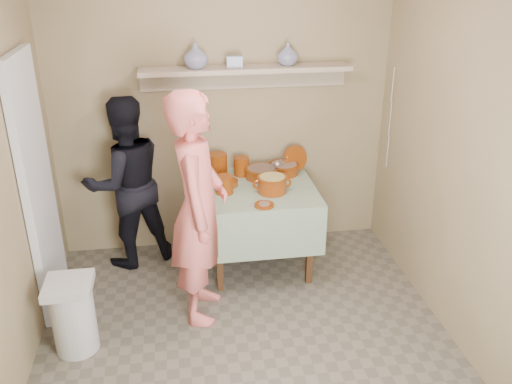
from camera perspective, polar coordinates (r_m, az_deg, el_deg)
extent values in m
plane|color=#665F50|center=(3.96, -0.51, -17.34)|extent=(3.50, 3.50, 0.00)
cube|color=silver|center=(4.34, -21.96, 0.34)|extent=(0.06, 0.70, 2.00)
cylinder|color=#692503|center=(4.81, -4.04, 2.75)|extent=(0.17, 0.17, 0.22)
cylinder|color=#692503|center=(4.87, -1.54, 2.71)|extent=(0.14, 0.14, 0.17)
cylinder|color=#692503|center=(4.51, -3.35, 0.79)|extent=(0.15, 0.15, 0.15)
cylinder|color=#692503|center=(4.67, -2.95, 0.95)|extent=(0.17, 0.17, 0.05)
cylinder|color=#692503|center=(4.96, 4.14, 3.53)|extent=(0.25, 0.14, 0.24)
imported|color=navy|center=(4.74, 3.35, 14.30)|extent=(0.20, 0.20, 0.19)
imported|color=navy|center=(4.62, -6.37, 14.09)|extent=(0.25, 0.25, 0.21)
cube|color=navy|center=(4.66, -2.27, 13.57)|extent=(0.14, 0.10, 0.09)
imported|color=#EA6B65|center=(3.98, -6.06, -1.81)|extent=(0.53, 0.71, 1.78)
imported|color=black|center=(4.84, -13.51, 0.93)|extent=(0.91, 0.82, 1.54)
cube|color=#96855C|center=(4.90, -3.58, 8.44)|extent=(3.00, 0.02, 2.60)
cube|color=#96855C|center=(3.75, 22.88, 1.54)|extent=(0.02, 3.50, 2.60)
cube|color=#4C2D16|center=(4.46, -3.87, -6.43)|extent=(0.05, 0.05, 0.71)
cube|color=#4C2D16|center=(4.58, 5.69, -5.67)|extent=(0.05, 0.05, 0.71)
cube|color=#4C2D16|center=(5.13, -4.65, -2.15)|extent=(0.05, 0.05, 0.71)
cube|color=#4C2D16|center=(5.23, 3.68, -1.59)|extent=(0.05, 0.05, 0.71)
cube|color=#4C2D16|center=(4.67, 0.22, 0.24)|extent=(0.90, 0.90, 0.04)
cube|color=#1E5925|center=(4.66, 0.22, 0.52)|extent=(0.96, 0.96, 0.01)
cube|color=#1E5925|center=(4.33, 1.21, -4.61)|extent=(0.96, 0.01, 0.44)
cube|color=#1E5925|center=(5.18, -0.61, 0.45)|extent=(0.96, 0.01, 0.44)
cube|color=#1E5925|center=(4.70, -5.57, -2.24)|extent=(0.01, 0.96, 0.44)
cube|color=#1E5925|center=(4.84, 5.84, -1.46)|extent=(0.01, 0.96, 0.44)
cylinder|color=#672508|center=(4.81, 0.55, 2.02)|extent=(0.28, 0.28, 0.09)
cylinder|color=#692503|center=(4.80, 0.56, 2.48)|extent=(0.30, 0.30, 0.01)
cylinder|color=brown|center=(4.80, 0.56, 2.30)|extent=(0.25, 0.25, 0.05)
cylinder|color=#672508|center=(4.91, 2.96, 2.43)|extent=(0.26, 0.26, 0.09)
cylinder|color=#692503|center=(4.89, 2.97, 2.89)|extent=(0.28, 0.28, 0.01)
cylinder|color=#8C6B54|center=(4.90, 2.96, 2.71)|extent=(0.23, 0.23, 0.05)
cylinder|color=silver|center=(4.72, 3.02, 3.27)|extent=(0.01, 0.22, 0.16)
sphere|color=silver|center=(4.85, 2.25, 2.92)|extent=(0.07, 0.07, 0.07)
cylinder|color=#672508|center=(4.52, 1.71, 0.79)|extent=(0.24, 0.24, 0.14)
cylinder|color=#692503|center=(4.49, 1.72, 1.54)|extent=(0.25, 0.25, 0.01)
cylinder|color=tan|center=(4.50, 1.72, 1.36)|extent=(0.21, 0.21, 0.05)
torus|color=#692503|center=(4.50, 0.21, 0.78)|extent=(0.09, 0.02, 0.09)
torus|color=#692503|center=(4.54, 3.20, 0.96)|extent=(0.09, 0.02, 0.09)
cylinder|color=#692503|center=(4.30, 0.87, -1.39)|extent=(0.16, 0.16, 0.02)
cylinder|color=#8C6B54|center=(4.29, 0.87, -1.26)|extent=(0.09, 0.09, 0.01)
cube|color=tan|center=(4.69, -1.05, 12.81)|extent=(1.80, 0.25, 0.04)
cube|color=tan|center=(4.83, -1.24, 11.92)|extent=(1.80, 0.02, 0.18)
cylinder|color=silver|center=(4.11, -18.62, -12.57)|extent=(0.30, 0.30, 0.50)
cube|color=silver|center=(3.96, -19.15, -9.30)|extent=(0.32, 0.32, 0.06)
cylinder|color=silver|center=(4.94, 14.20, 10.89)|extent=(0.01, 0.01, 0.30)
cylinder|color=silver|center=(4.99, 13.94, 7.50)|extent=(0.01, 0.01, 0.30)
cylinder|color=silver|center=(5.07, 13.69, 4.18)|extent=(0.01, 0.01, 0.30)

